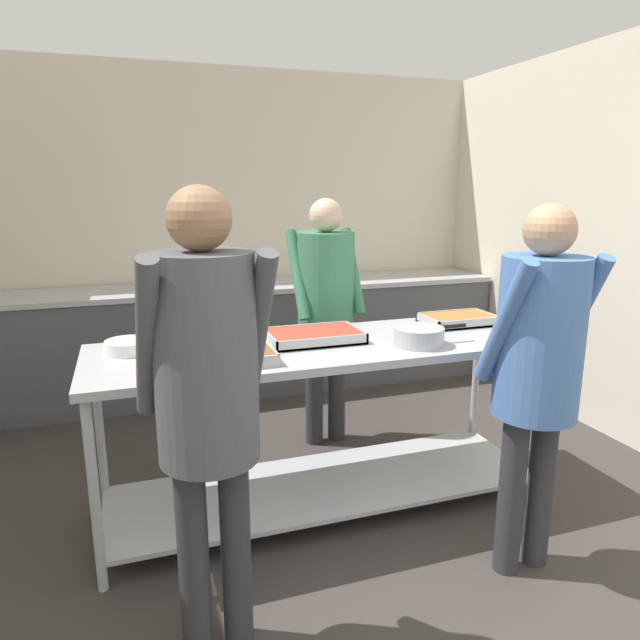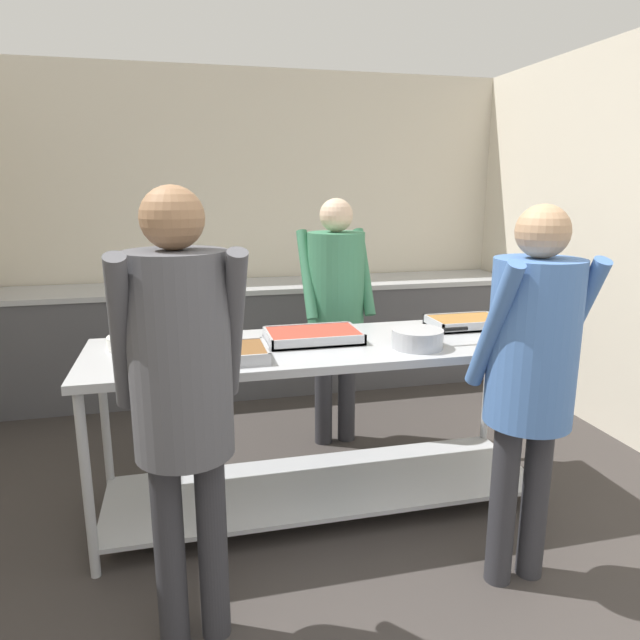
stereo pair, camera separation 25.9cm
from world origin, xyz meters
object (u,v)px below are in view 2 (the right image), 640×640
(serving_tray_vegetables, at_px, (313,336))
(serving_tray_greens, at_px, (466,323))
(plate_stack, at_px, (130,342))
(guest_serving_left, at_px, (532,360))
(serving_tray_roast, at_px, (214,355))
(cook_behind_counter, at_px, (336,297))
(sauce_pan, at_px, (418,338))
(guest_serving_right, at_px, (181,377))

(serving_tray_vegetables, relative_size, serving_tray_greens, 1.18)
(plate_stack, xyz_separation_m, guest_serving_left, (1.63, -0.92, 0.06))
(serving_tray_roast, bearing_deg, plate_stack, 141.71)
(serving_tray_roast, height_order, cook_behind_counter, cook_behind_counter)
(serving_tray_roast, bearing_deg, serving_tray_vegetables, 23.12)
(cook_behind_counter, bearing_deg, guest_serving_left, -75.13)
(serving_tray_vegetables, bearing_deg, plate_stack, 174.50)
(plate_stack, relative_size, serving_tray_greens, 0.56)
(plate_stack, distance_m, sauce_pan, 1.42)
(serving_tray_vegetables, xyz_separation_m, guest_serving_right, (-0.66, -0.86, 0.11))
(serving_tray_vegetables, bearing_deg, cook_behind_counter, 66.18)
(serving_tray_vegetables, xyz_separation_m, cook_behind_counter, (0.31, 0.71, 0.06))
(guest_serving_left, bearing_deg, guest_serving_right, -178.74)
(serving_tray_roast, xyz_separation_m, serving_tray_greens, (1.43, 0.31, -0.00))
(serving_tray_vegetables, relative_size, sauce_pan, 1.22)
(sauce_pan, xyz_separation_m, serving_tray_greens, (0.43, 0.33, -0.02))
(sauce_pan, distance_m, guest_serving_left, 0.63)
(serving_tray_greens, bearing_deg, guest_serving_left, -101.73)
(guest_serving_right, height_order, cook_behind_counter, guest_serving_right)
(guest_serving_left, height_order, guest_serving_right, guest_serving_right)
(serving_tray_roast, distance_m, cook_behind_counter, 1.25)
(serving_tray_vegetables, distance_m, guest_serving_right, 1.09)
(guest_serving_right, bearing_deg, serving_tray_greens, 31.11)
(guest_serving_right, distance_m, cook_behind_counter, 1.84)
(serving_tray_roast, xyz_separation_m, guest_serving_right, (-0.14, -0.64, 0.11))
(plate_stack, bearing_deg, serving_tray_roast, -38.29)
(serving_tray_greens, distance_m, guest_serving_right, 1.84)
(serving_tray_greens, bearing_deg, plate_stack, 180.00)
(serving_tray_vegetables, relative_size, cook_behind_counter, 0.30)
(serving_tray_greens, xyz_separation_m, guest_serving_left, (-0.19, -0.92, 0.07))
(serving_tray_roast, bearing_deg, cook_behind_counter, 48.15)
(sauce_pan, bearing_deg, plate_stack, 166.50)
(serving_tray_greens, distance_m, guest_serving_left, 0.94)
(serving_tray_roast, relative_size, serving_tray_greens, 1.19)
(serving_tray_vegetables, height_order, cook_behind_counter, cook_behind_counter)
(serving_tray_roast, height_order, serving_tray_greens, same)
(sauce_pan, distance_m, serving_tray_greens, 0.55)
(serving_tray_vegetables, distance_m, sauce_pan, 0.53)
(cook_behind_counter, bearing_deg, serving_tray_greens, -45.96)
(guest_serving_left, xyz_separation_m, guest_serving_right, (-1.38, -0.03, 0.05))
(serving_tray_roast, height_order, sauce_pan, sauce_pan)
(serving_tray_roast, distance_m, guest_serving_right, 0.66)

